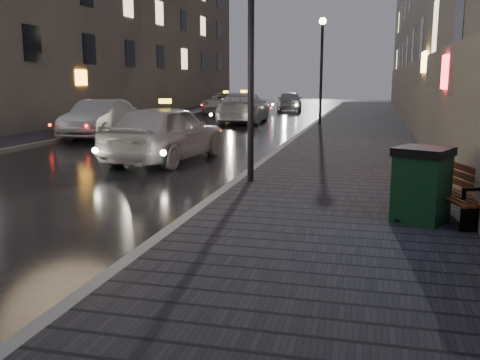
% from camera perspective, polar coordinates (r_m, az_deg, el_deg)
% --- Properties ---
extents(ground, '(120.00, 120.00, 0.00)m').
position_cam_1_polar(ground, '(7.63, -23.48, -8.86)').
color(ground, black).
rests_on(ground, ground).
extents(sidewalk, '(4.60, 58.00, 0.15)m').
position_cam_1_polar(sidewalk, '(26.77, 12.68, 5.42)').
color(sidewalk, black).
rests_on(sidewalk, ground).
extents(curb, '(0.20, 58.00, 0.15)m').
position_cam_1_polar(curb, '(26.93, 7.55, 5.62)').
color(curb, slate).
rests_on(curb, ground).
extents(sidewalk_far, '(2.40, 58.00, 0.15)m').
position_cam_1_polar(sidewalk_far, '(29.84, -12.40, 5.96)').
color(sidewalk_far, black).
rests_on(sidewalk_far, ground).
extents(curb_far, '(0.20, 58.00, 0.15)m').
position_cam_1_polar(curb_far, '(29.29, -10.11, 5.96)').
color(curb_far, slate).
rests_on(curb_far, ground).
extents(building_near, '(1.80, 50.00, 13.00)m').
position_cam_1_polar(building_near, '(31.03, 19.61, 17.68)').
color(building_near, '#605B54').
rests_on(building_near, ground).
extents(building_far_c, '(6.00, 22.00, 11.00)m').
position_cam_1_polar(building_far_c, '(48.25, -8.22, 14.29)').
color(building_far_c, '#6B6051').
rests_on(building_far_c, ground).
extents(lamp_near, '(0.36, 0.36, 5.28)m').
position_cam_1_polar(lamp_near, '(12.00, 1.19, 15.74)').
color(lamp_near, black).
rests_on(lamp_near, sidewalk).
extents(lamp_far, '(0.36, 0.36, 5.28)m').
position_cam_1_polar(lamp_far, '(27.80, 8.70, 12.79)').
color(lamp_far, black).
rests_on(lamp_far, sidewalk).
extents(bench, '(1.15, 1.84, 0.89)m').
position_cam_1_polar(bench, '(9.51, 22.21, -1.27)').
color(bench, black).
rests_on(bench, sidewalk).
extents(trash_bin, '(1.06, 1.06, 1.22)m').
position_cam_1_polar(trash_bin, '(9.09, 18.81, -0.44)').
color(trash_bin, black).
rests_on(trash_bin, sidewalk).
extents(taxi_near, '(2.59, 5.24, 1.72)m').
position_cam_1_polar(taxi_near, '(16.21, -7.91, 5.05)').
color(taxi_near, silver).
rests_on(taxi_near, ground).
extents(car_left_mid, '(2.08, 4.87, 1.56)m').
position_cam_1_polar(car_left_mid, '(23.45, -14.78, 6.34)').
color(car_left_mid, '#9FA0A7').
rests_on(car_left_mid, ground).
extents(taxi_mid, '(2.70, 5.91, 1.68)m').
position_cam_1_polar(taxi_mid, '(30.24, 0.41, 7.72)').
color(taxi_mid, white).
rests_on(taxi_mid, ground).
extents(taxi_far, '(2.44, 5.26, 1.46)m').
position_cam_1_polar(taxi_far, '(38.64, -1.52, 8.22)').
color(taxi_far, '#BBBBC2').
rests_on(taxi_far, ground).
extents(car_far, '(2.42, 4.71, 1.53)m').
position_cam_1_polar(car_far, '(40.89, 5.32, 8.37)').
color(car_far, '#A4A4AC').
rests_on(car_far, ground).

